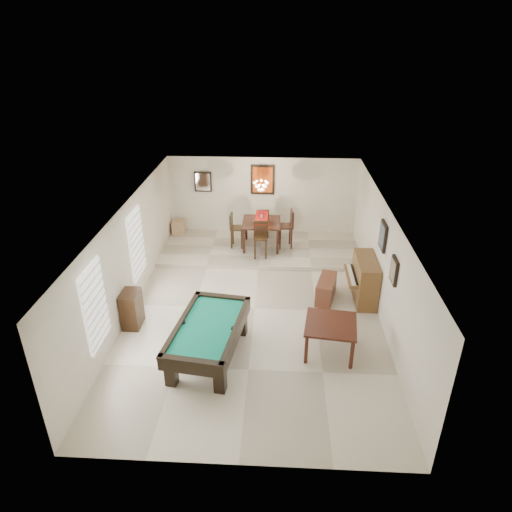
# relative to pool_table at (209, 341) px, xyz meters

# --- Properties ---
(ground_plane) EXTENTS (6.00, 9.00, 0.02)m
(ground_plane) POSITION_rel_pool_table_xyz_m (0.84, 1.87, -0.40)
(ground_plane) COLOR beige
(wall_back) EXTENTS (6.00, 0.04, 2.60)m
(wall_back) POSITION_rel_pool_table_xyz_m (0.84, 6.37, 0.91)
(wall_back) COLOR silver
(wall_back) RESTS_ON ground_plane
(wall_front) EXTENTS (6.00, 0.04, 2.60)m
(wall_front) POSITION_rel_pool_table_xyz_m (0.84, -2.63, 0.91)
(wall_front) COLOR silver
(wall_front) RESTS_ON ground_plane
(wall_left) EXTENTS (0.04, 9.00, 2.60)m
(wall_left) POSITION_rel_pool_table_xyz_m (-2.16, 1.87, 0.91)
(wall_left) COLOR silver
(wall_left) RESTS_ON ground_plane
(wall_right) EXTENTS (0.04, 9.00, 2.60)m
(wall_right) POSITION_rel_pool_table_xyz_m (3.84, 1.87, 0.91)
(wall_right) COLOR silver
(wall_right) RESTS_ON ground_plane
(ceiling) EXTENTS (6.00, 9.00, 0.04)m
(ceiling) POSITION_rel_pool_table_xyz_m (0.84, 1.87, 2.21)
(ceiling) COLOR white
(ceiling) RESTS_ON wall_back
(dining_step) EXTENTS (6.00, 2.50, 0.12)m
(dining_step) POSITION_rel_pool_table_xyz_m (0.84, 5.12, -0.33)
(dining_step) COLOR beige
(dining_step) RESTS_ON ground_plane
(window_left_front) EXTENTS (0.06, 1.00, 1.70)m
(window_left_front) POSITION_rel_pool_table_xyz_m (-2.13, -0.33, 1.01)
(window_left_front) COLOR white
(window_left_front) RESTS_ON wall_left
(window_left_rear) EXTENTS (0.06, 1.00, 1.70)m
(window_left_rear) POSITION_rel_pool_table_xyz_m (-2.13, 2.47, 1.01)
(window_left_rear) COLOR white
(window_left_rear) RESTS_ON wall_left
(pool_table) EXTENTS (1.58, 2.49, 0.78)m
(pool_table) POSITION_rel_pool_table_xyz_m (0.00, 0.00, 0.00)
(pool_table) COLOR black
(pool_table) RESTS_ON ground_plane
(square_table) EXTENTS (1.18, 1.18, 0.73)m
(square_table) POSITION_rel_pool_table_xyz_m (2.52, 0.31, -0.03)
(square_table) COLOR #35160D
(square_table) RESTS_ON ground_plane
(upright_piano) EXTENTS (0.75, 1.34, 1.12)m
(upright_piano) POSITION_rel_pool_table_xyz_m (3.45, 2.48, 0.17)
(upright_piano) COLOR brown
(upright_piano) RESTS_ON ground_plane
(piano_bench) EXTENTS (0.63, 1.07, 0.56)m
(piano_bench) POSITION_rel_pool_table_xyz_m (2.63, 2.45, -0.11)
(piano_bench) COLOR brown
(piano_bench) RESTS_ON ground_plane
(apothecary_chest) EXTENTS (0.39, 0.58, 0.87)m
(apothecary_chest) POSITION_rel_pool_table_xyz_m (-1.94, 1.04, 0.05)
(apothecary_chest) COLOR black
(apothecary_chest) RESTS_ON ground_plane
(dining_table) EXTENTS (1.15, 1.15, 0.95)m
(dining_table) POSITION_rel_pool_table_xyz_m (0.86, 5.18, 0.21)
(dining_table) COLOR black
(dining_table) RESTS_ON dining_step
(flower_vase) EXTENTS (0.17, 0.17, 0.24)m
(flower_vase) POSITION_rel_pool_table_xyz_m (0.86, 5.18, 0.80)
(flower_vase) COLOR #AA0E16
(flower_vase) RESTS_ON dining_table
(dining_chair_south) EXTENTS (0.41, 0.41, 1.07)m
(dining_chair_south) POSITION_rel_pool_table_xyz_m (0.87, 4.48, 0.27)
(dining_chair_south) COLOR black
(dining_chair_south) RESTS_ON dining_step
(dining_chair_north) EXTENTS (0.40, 0.40, 0.97)m
(dining_chair_north) POSITION_rel_pool_table_xyz_m (0.87, 5.93, 0.22)
(dining_chair_north) COLOR black
(dining_chair_north) RESTS_ON dining_step
(dining_chair_west) EXTENTS (0.41, 0.41, 1.07)m
(dining_chair_west) POSITION_rel_pool_table_xyz_m (0.12, 5.14, 0.26)
(dining_chair_west) COLOR black
(dining_chair_west) RESTS_ON dining_step
(dining_chair_east) EXTENTS (0.49, 0.49, 1.18)m
(dining_chair_east) POSITION_rel_pool_table_xyz_m (1.59, 5.21, 0.32)
(dining_chair_east) COLOR black
(dining_chair_east) RESTS_ON dining_step
(corner_bench) EXTENTS (0.40, 0.49, 0.43)m
(corner_bench) POSITION_rel_pool_table_xyz_m (-1.90, 6.05, -0.06)
(corner_bench) COLOR tan
(corner_bench) RESTS_ON dining_step
(chandelier) EXTENTS (0.44, 0.44, 0.60)m
(chandelier) POSITION_rel_pool_table_xyz_m (0.84, 5.07, 1.81)
(chandelier) COLOR #FFE5B2
(chandelier) RESTS_ON ceiling
(back_painting) EXTENTS (0.75, 0.06, 0.95)m
(back_painting) POSITION_rel_pool_table_xyz_m (0.84, 6.33, 1.51)
(back_painting) COLOR #D84C14
(back_painting) RESTS_ON wall_back
(back_mirror) EXTENTS (0.55, 0.06, 0.65)m
(back_mirror) POSITION_rel_pool_table_xyz_m (-1.06, 6.33, 1.41)
(back_mirror) COLOR white
(back_mirror) RESTS_ON wall_back
(right_picture_upper) EXTENTS (0.06, 0.55, 0.65)m
(right_picture_upper) POSITION_rel_pool_table_xyz_m (3.80, 2.17, 1.51)
(right_picture_upper) COLOR slate
(right_picture_upper) RESTS_ON wall_right
(right_picture_lower) EXTENTS (0.06, 0.45, 0.55)m
(right_picture_lower) POSITION_rel_pool_table_xyz_m (3.80, 0.87, 1.31)
(right_picture_lower) COLOR gray
(right_picture_lower) RESTS_ON wall_right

